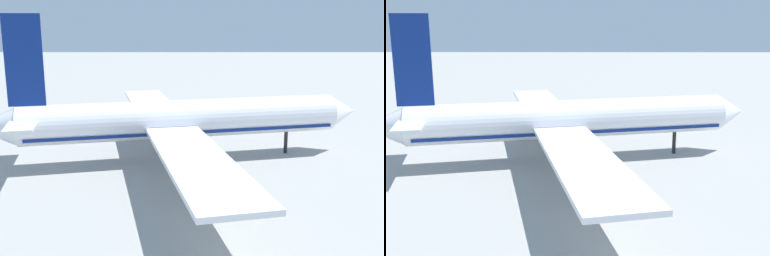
{
  "view_description": "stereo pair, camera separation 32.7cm",
  "coord_description": "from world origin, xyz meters",
  "views": [
    {
      "loc": [
        1.44,
        -80.88,
        24.89
      ],
      "look_at": [
        1.04,
        2.78,
        5.36
      ],
      "focal_mm": 42.94,
      "sensor_mm": 36.0,
      "label": 1
    },
    {
      "loc": [
        1.77,
        -80.88,
        24.89
      ],
      "look_at": [
        1.04,
        2.78,
        5.36
      ],
      "focal_mm": 42.94,
      "sensor_mm": 36.0,
      "label": 2
    }
  ],
  "objects": [
    {
      "name": "traffic_cone_1",
      "position": [
        -33.56,
        30.39,
        0.28
      ],
      "size": [
        0.36,
        0.36,
        0.55
      ],
      "primitive_type": "cone",
      "color": "orange",
      "rests_on": "ground"
    },
    {
      "name": "airliner",
      "position": [
        -1.26,
        -0.09,
        7.51
      ],
      "size": [
        69.15,
        81.45,
        26.12
      ],
      "color": "white",
      "rests_on": "ground"
    },
    {
      "name": "ground_plane",
      "position": [
        0.0,
        0.0,
        0.0
      ],
      "size": [
        600.0,
        600.0,
        0.0
      ],
      "primitive_type": "plane",
      "color": "#9E9E99"
    },
    {
      "name": "baggage_cart_0",
      "position": [
        -42.17,
        25.38,
        0.77
      ],
      "size": [
        3.04,
        2.6,
        1.4
      ],
      "color": "#26598C",
      "rests_on": "ground"
    }
  ]
}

